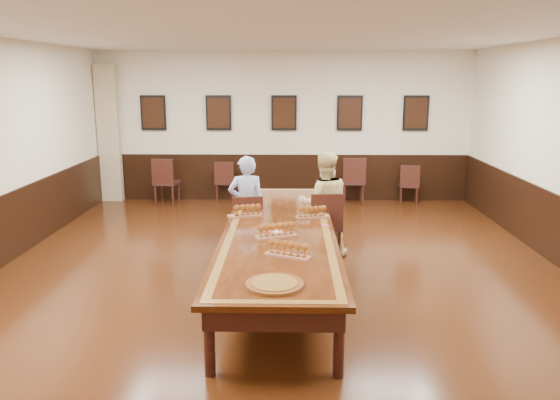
{
  "coord_description": "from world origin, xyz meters",
  "views": [
    {
      "loc": [
        0.14,
        -6.79,
        2.65
      ],
      "look_at": [
        0.0,
        0.5,
        1.0
      ],
      "focal_mm": 35.0,
      "sensor_mm": 36.0,
      "label": 1
    }
  ],
  "objects_px": {
    "chair_woman": "(325,224)",
    "spare_chair_b": "(226,181)",
    "spare_chair_d": "(409,184)",
    "person_woman": "(324,204)",
    "chair_man": "(247,224)",
    "spare_chair_c": "(353,180)",
    "conference_table": "(279,238)",
    "spare_chair_a": "(167,181)",
    "person_man": "(247,205)",
    "carved_platter": "(275,284)"
  },
  "relations": [
    {
      "from": "spare_chair_d",
      "to": "person_woman",
      "type": "distance_m",
      "value": 4.04
    },
    {
      "from": "person_woman",
      "to": "spare_chair_c",
      "type": "bearing_deg",
      "value": -108.28
    },
    {
      "from": "chair_man",
      "to": "person_woman",
      "type": "bearing_deg",
      "value": 172.3
    },
    {
      "from": "spare_chair_d",
      "to": "spare_chair_c",
      "type": "bearing_deg",
      "value": 10.74
    },
    {
      "from": "chair_man",
      "to": "spare_chair_c",
      "type": "relative_size",
      "value": 0.93
    },
    {
      "from": "chair_man",
      "to": "spare_chair_a",
      "type": "relative_size",
      "value": 0.95
    },
    {
      "from": "spare_chair_b",
      "to": "spare_chair_c",
      "type": "bearing_deg",
      "value": -179.52
    },
    {
      "from": "chair_woman",
      "to": "spare_chair_a",
      "type": "relative_size",
      "value": 1.02
    },
    {
      "from": "spare_chair_d",
      "to": "person_man",
      "type": "distance_m",
      "value": 4.67
    },
    {
      "from": "chair_man",
      "to": "person_woman",
      "type": "height_order",
      "value": "person_woman"
    },
    {
      "from": "chair_man",
      "to": "spare_chair_d",
      "type": "bearing_deg",
      "value": -140.82
    },
    {
      "from": "spare_chair_d",
      "to": "spare_chair_b",
      "type": "bearing_deg",
      "value": 6.45
    },
    {
      "from": "chair_woman",
      "to": "conference_table",
      "type": "distance_m",
      "value": 1.26
    },
    {
      "from": "person_man",
      "to": "spare_chair_c",
      "type": "bearing_deg",
      "value": -129.29
    },
    {
      "from": "chair_woman",
      "to": "person_woman",
      "type": "height_order",
      "value": "person_woman"
    },
    {
      "from": "spare_chair_a",
      "to": "conference_table",
      "type": "distance_m",
      "value": 5.13
    },
    {
      "from": "spare_chair_a",
      "to": "person_man",
      "type": "relative_size",
      "value": 0.66
    },
    {
      "from": "spare_chair_c",
      "to": "conference_table",
      "type": "height_order",
      "value": "spare_chair_c"
    },
    {
      "from": "chair_man",
      "to": "chair_woman",
      "type": "xyz_separation_m",
      "value": [
        1.17,
        -0.09,
        0.03
      ]
    },
    {
      "from": "spare_chair_b",
      "to": "carved_platter",
      "type": "bearing_deg",
      "value": 105.07
    },
    {
      "from": "chair_woman",
      "to": "spare_chair_d",
      "type": "xyz_separation_m",
      "value": [
        2.01,
        3.58,
        -0.08
      ]
    },
    {
      "from": "spare_chair_a",
      "to": "chair_man",
      "type": "bearing_deg",
      "value": 128.08
    },
    {
      "from": "person_man",
      "to": "carved_platter",
      "type": "distance_m",
      "value": 3.34
    },
    {
      "from": "chair_man",
      "to": "conference_table",
      "type": "xyz_separation_m",
      "value": [
        0.51,
        -1.16,
        0.14
      ]
    },
    {
      "from": "person_man",
      "to": "spare_chair_b",
      "type": "bearing_deg",
      "value": -86.82
    },
    {
      "from": "spare_chair_a",
      "to": "carved_platter",
      "type": "relative_size",
      "value": 1.45
    },
    {
      "from": "chair_woman",
      "to": "spare_chair_b",
      "type": "relative_size",
      "value": 1.13
    },
    {
      "from": "chair_woman",
      "to": "spare_chair_d",
      "type": "distance_m",
      "value": 4.11
    },
    {
      "from": "chair_woman",
      "to": "carved_platter",
      "type": "relative_size",
      "value": 1.47
    },
    {
      "from": "spare_chair_c",
      "to": "person_woman",
      "type": "relative_size",
      "value": 0.64
    },
    {
      "from": "spare_chair_a",
      "to": "person_man",
      "type": "xyz_separation_m",
      "value": [
        1.95,
        -3.23,
        0.25
      ]
    },
    {
      "from": "spare_chair_a",
      "to": "spare_chair_c",
      "type": "height_order",
      "value": "spare_chair_c"
    },
    {
      "from": "person_woman",
      "to": "spare_chair_a",
      "type": "bearing_deg",
      "value": -51.45
    },
    {
      "from": "chair_woman",
      "to": "conference_table",
      "type": "height_order",
      "value": "chair_woman"
    },
    {
      "from": "chair_woman",
      "to": "spare_chair_b",
      "type": "xyz_separation_m",
      "value": [
        -1.91,
        3.74,
        -0.06
      ]
    },
    {
      "from": "spare_chair_c",
      "to": "carved_platter",
      "type": "relative_size",
      "value": 1.47
    },
    {
      "from": "spare_chair_a",
      "to": "conference_table",
      "type": "bearing_deg",
      "value": 126.39
    },
    {
      "from": "spare_chair_c",
      "to": "chair_woman",
      "type": "bearing_deg",
      "value": 77.23
    },
    {
      "from": "spare_chair_a",
      "to": "conference_table",
      "type": "relative_size",
      "value": 0.2
    },
    {
      "from": "chair_woman",
      "to": "spare_chair_a",
      "type": "distance_m",
      "value": 4.64
    },
    {
      "from": "chair_woman",
      "to": "person_woman",
      "type": "distance_m",
      "value": 0.3
    },
    {
      "from": "chair_woman",
      "to": "spare_chair_c",
      "type": "distance_m",
      "value": 3.63
    },
    {
      "from": "person_woman",
      "to": "carved_platter",
      "type": "xyz_separation_m",
      "value": [
        -0.65,
        -3.21,
        -0.02
      ]
    },
    {
      "from": "person_woman",
      "to": "conference_table",
      "type": "bearing_deg",
      "value": 56.38
    },
    {
      "from": "spare_chair_b",
      "to": "conference_table",
      "type": "bearing_deg",
      "value": 109.33
    },
    {
      "from": "person_man",
      "to": "spare_chair_d",
      "type": "bearing_deg",
      "value": -141.78
    },
    {
      "from": "spare_chair_c",
      "to": "person_woman",
      "type": "distance_m",
      "value": 3.54
    },
    {
      "from": "conference_table",
      "to": "spare_chair_c",
      "type": "bearing_deg",
      "value": 72.25
    },
    {
      "from": "spare_chair_a",
      "to": "person_woman",
      "type": "distance_m",
      "value": 4.57
    },
    {
      "from": "person_man",
      "to": "conference_table",
      "type": "distance_m",
      "value": 1.37
    }
  ]
}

